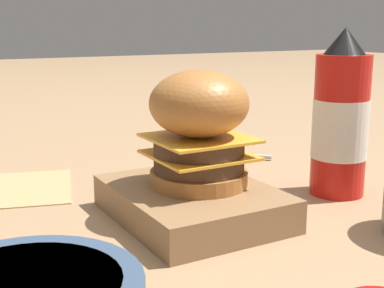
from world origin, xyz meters
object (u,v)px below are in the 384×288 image
object	(u,v)px
serving_board	(192,203)
burger	(199,127)
spoon	(213,153)
ketchup_bottle	(340,121)

from	to	relation	value
serving_board	burger	size ratio (longest dim) A/B	1.55
burger	spoon	distance (m)	0.30
ketchup_bottle	burger	bearing A→B (deg)	85.13
burger	spoon	bearing A→B (deg)	-34.92
spoon	burger	bearing A→B (deg)	102.42
ketchup_bottle	spoon	bearing A→B (deg)	7.76
serving_board	ketchup_bottle	size ratio (longest dim) A/B	0.96
serving_board	ketchup_bottle	xyz separation A→B (m)	(-0.01, -0.21, 0.08)
ketchup_bottle	spoon	xyz separation A→B (m)	(0.25, 0.03, -0.09)
serving_board	ketchup_bottle	world-z (taller)	ketchup_bottle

